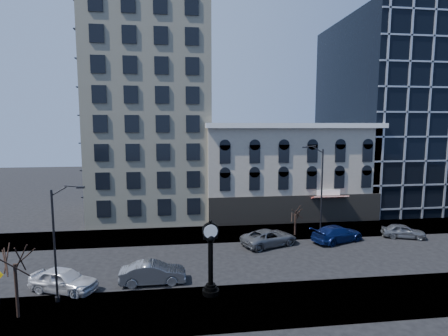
{
  "coord_description": "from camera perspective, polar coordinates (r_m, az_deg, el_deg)",
  "views": [
    {
      "loc": [
        -2.31,
        -29.99,
        12.07
      ],
      "look_at": [
        2.0,
        4.0,
        8.0
      ],
      "focal_mm": 28.0,
      "sensor_mm": 36.0,
      "label": 1
    }
  ],
  "objects": [
    {
      "name": "bare_tree_far",
      "position": [
        39.59,
        11.6,
        -6.82
      ],
      "size": [
        2.12,
        2.12,
        3.64
      ],
      "color": "black",
      "rests_on": "sidewalk_far"
    },
    {
      "name": "cream_tower",
      "position": [
        49.56,
        -11.96,
        15.04
      ],
      "size": [
        15.9,
        15.4,
        42.5
      ],
      "color": "beige",
      "rests_on": "ground"
    },
    {
      "name": "car_far_a",
      "position": [
        36.58,
        7.4,
        -11.2
      ],
      "size": [
        6.48,
        4.64,
        1.64
      ],
      "primitive_type": "imported",
      "rotation": [
        0.0,
        0.0,
        1.93
      ],
      "color": "#595B60",
      "rests_on": "ground"
    },
    {
      "name": "car_far_c",
      "position": [
        43.34,
        27.21,
        -9.14
      ],
      "size": [
        4.74,
        3.12,
        1.5
      ],
      "primitive_type": "imported",
      "rotation": [
        0.0,
        0.0,
        1.24
      ],
      "color": "#595B60",
      "rests_on": "ground"
    },
    {
      "name": "sidewalk_near",
      "position": [
        25.17,
        -1.16,
        -21.73
      ],
      "size": [
        160.0,
        6.0,
        0.12
      ],
      "primitive_type": "cube",
      "color": "gray",
      "rests_on": "ground"
    },
    {
      "name": "glass_office",
      "position": [
        61.42,
        27.01,
        7.84
      ],
      "size": [
        20.0,
        20.15,
        28.0
      ],
      "color": "black",
      "rests_on": "ground"
    },
    {
      "name": "bare_tree_near",
      "position": [
        25.69,
        -31.1,
        -11.71
      ],
      "size": [
        3.26,
        3.26,
        5.6
      ],
      "color": "black",
      "rests_on": "sidewalk_near"
    },
    {
      "name": "car_near_a",
      "position": [
        29.43,
        -24.73,
        -16.26
      ],
      "size": [
        5.45,
        3.77,
        1.72
      ],
      "primitive_type": "imported",
      "rotation": [
        0.0,
        0.0,
        1.19
      ],
      "color": "silver",
      "rests_on": "ground"
    },
    {
      "name": "street_lamp_far",
      "position": [
        39.29,
        14.71,
        0.23
      ],
      "size": [
        2.55,
        0.99,
        10.1
      ],
      "rotation": [
        0.0,
        0.0,
        2.86
      ],
      "color": "black",
      "rests_on": "sidewalk_far"
    },
    {
      "name": "street_clock",
      "position": [
        25.66,
        -2.2,
        -14.91
      ],
      "size": [
        1.24,
        1.24,
        5.47
      ],
      "rotation": [
        0.0,
        0.0,
        0.12
      ],
      "color": "black",
      "rests_on": "sidewalk_near"
    },
    {
      "name": "car_far_b",
      "position": [
        39.27,
        18.0,
        -10.16
      ],
      "size": [
        6.36,
        4.29,
        1.71
      ],
      "primitive_type": "imported",
      "rotation": [
        0.0,
        0.0,
        1.92
      ],
      "color": "#0C194C",
      "rests_on": "ground"
    },
    {
      "name": "sidewalk_far",
      "position": [
        39.92,
        -3.64,
        -10.75
      ],
      "size": [
        160.0,
        6.0,
        0.12
      ],
      "primitive_type": "cube",
      "color": "gray",
      "rests_on": "ground"
    },
    {
      "name": "victorian_row",
      "position": [
        48.45,
        10.01,
        -0.53
      ],
      "size": [
        22.6,
        11.19,
        12.5
      ],
      "color": "#B0A491",
      "rests_on": "ground"
    },
    {
      "name": "ground",
      "position": [
        32.42,
        -2.71,
        -15.1
      ],
      "size": [
        160.0,
        160.0,
        0.0
      ],
      "primitive_type": "plane",
      "color": "black",
      "rests_on": "ground"
    },
    {
      "name": "street_lamp_near",
      "position": [
        25.87,
        -24.94,
        -6.65
      ],
      "size": [
        2.14,
        0.35,
        8.25
      ],
      "rotation": [
        0.0,
        0.0,
        -0.04
      ],
      "color": "black",
      "rests_on": "sidewalk_near"
    },
    {
      "name": "car_near_b",
      "position": [
        28.71,
        -11.51,
        -16.42
      ],
      "size": [
        5.06,
        1.86,
        1.66
      ],
      "primitive_type": "imported",
      "rotation": [
        0.0,
        0.0,
        1.59
      ],
      "color": "#595B60",
      "rests_on": "ground"
    }
  ]
}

